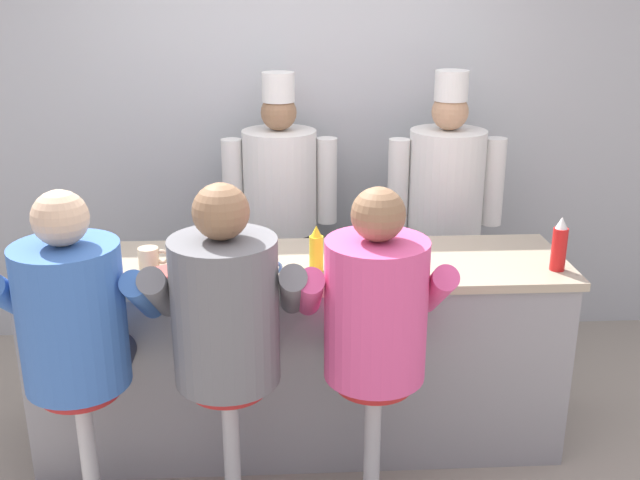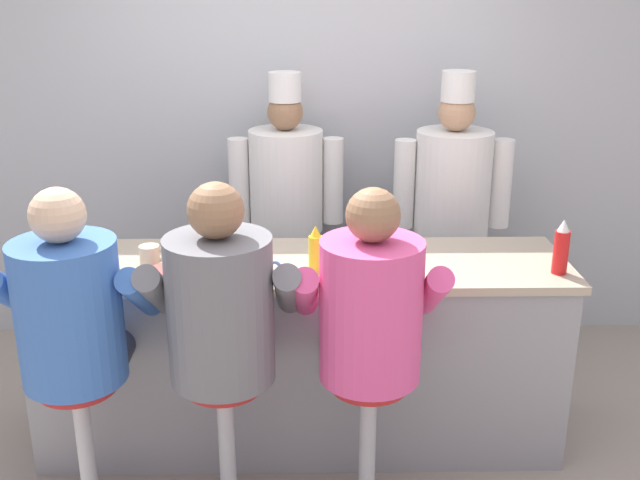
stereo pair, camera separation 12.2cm
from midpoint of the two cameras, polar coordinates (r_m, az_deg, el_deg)
ground_plane at (r=3.75m, az=-0.50°, el=-17.49°), size 20.00×20.00×0.00m
wall_back at (r=4.71m, az=-0.73°, el=8.36°), size 10.00×0.06×2.70m
diner_counter at (r=3.78m, az=-0.57°, el=-8.47°), size 2.57×0.69×0.96m
ketchup_bottle_red at (r=3.59m, az=18.84°, el=-0.61°), size 0.07×0.07×0.26m
mustard_bottle_yellow at (r=3.43m, az=0.68°, el=-0.79°), size 0.06×0.06×0.22m
hot_sauce_bottle_orange at (r=3.39m, az=5.10°, el=-1.80°), size 0.03×0.03×0.13m
water_pitcher_clear at (r=3.74m, az=4.68°, el=1.00°), size 0.16×0.14×0.22m
breakfast_plate at (r=3.63m, az=-16.56°, el=-1.95°), size 0.23×0.23×0.05m
cereal_bowl at (r=3.43m, az=-10.57°, el=-2.50°), size 0.16×0.16×0.05m
coffee_mug_blue at (r=3.40m, az=-3.37°, el=-2.13°), size 0.14×0.09×0.08m
coffee_mug_tan at (r=3.58m, az=-11.82°, el=-1.19°), size 0.15×0.10×0.10m
diner_seated_blue at (r=3.19m, az=-17.26°, el=-5.71°), size 0.64×0.63×1.50m
diner_seated_grey at (r=3.08m, az=-6.36°, el=-5.71°), size 0.65×0.65×1.52m
diner_seated_pink at (r=3.08m, az=4.95°, el=-5.84°), size 0.63×0.63×1.49m
cook_in_whites_near at (r=4.50m, az=-1.79°, el=2.70°), size 0.68×0.44×1.74m
cook_in_whites_far at (r=4.48m, az=10.73°, el=2.39°), size 0.69×0.44×1.76m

